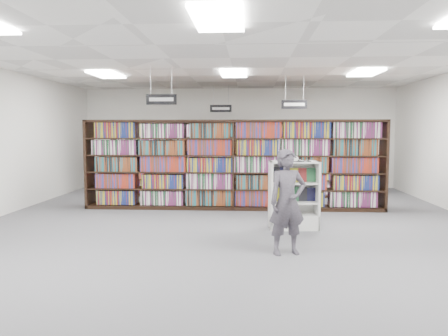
# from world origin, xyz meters

# --- Properties ---
(floor) EXTENTS (12.00, 12.00, 0.00)m
(floor) POSITION_xyz_m (0.00, 0.00, 0.00)
(floor) COLOR #4C4B50
(floor) RESTS_ON ground
(ceiling) EXTENTS (10.00, 12.00, 0.10)m
(ceiling) POSITION_xyz_m (0.00, 0.00, 3.20)
(ceiling) COLOR white
(ceiling) RESTS_ON wall_back
(wall_back) EXTENTS (10.00, 0.10, 3.20)m
(wall_back) POSITION_xyz_m (0.00, 6.00, 1.60)
(wall_back) COLOR white
(wall_back) RESTS_ON ground
(wall_front) EXTENTS (10.00, 0.10, 3.20)m
(wall_front) POSITION_xyz_m (0.00, -6.00, 1.60)
(wall_front) COLOR white
(wall_front) RESTS_ON ground
(bookshelf_row_near) EXTENTS (7.00, 0.60, 2.10)m
(bookshelf_row_near) POSITION_xyz_m (0.00, 2.00, 1.05)
(bookshelf_row_near) COLOR black
(bookshelf_row_near) RESTS_ON floor
(bookshelf_row_mid) EXTENTS (7.00, 0.60, 2.10)m
(bookshelf_row_mid) POSITION_xyz_m (0.00, 4.00, 1.05)
(bookshelf_row_mid) COLOR black
(bookshelf_row_mid) RESTS_ON floor
(bookshelf_row_far) EXTENTS (7.00, 0.60, 2.10)m
(bookshelf_row_far) POSITION_xyz_m (0.00, 5.70, 1.05)
(bookshelf_row_far) COLOR black
(bookshelf_row_far) RESTS_ON floor
(aisle_sign_left) EXTENTS (0.65, 0.02, 0.80)m
(aisle_sign_left) POSITION_xyz_m (-1.50, 1.00, 2.53)
(aisle_sign_left) COLOR #B2B2B7
(aisle_sign_left) RESTS_ON ceiling
(aisle_sign_right) EXTENTS (0.65, 0.02, 0.80)m
(aisle_sign_right) POSITION_xyz_m (1.50, 3.00, 2.53)
(aisle_sign_right) COLOR #B2B2B7
(aisle_sign_right) RESTS_ON ceiling
(aisle_sign_center) EXTENTS (0.65, 0.02, 0.80)m
(aisle_sign_center) POSITION_xyz_m (-0.50, 5.00, 2.53)
(aisle_sign_center) COLOR #B2B2B7
(aisle_sign_center) RESTS_ON ceiling
(troffer_front_center) EXTENTS (0.60, 1.20, 0.04)m
(troffer_front_center) POSITION_xyz_m (0.00, -3.00, 3.16)
(troffer_front_center) COLOR white
(troffer_front_center) RESTS_ON ceiling
(troffer_back_left) EXTENTS (0.60, 1.20, 0.04)m
(troffer_back_left) POSITION_xyz_m (-3.00, 2.00, 3.16)
(troffer_back_left) COLOR white
(troffer_back_left) RESTS_ON ceiling
(troffer_back_center) EXTENTS (0.60, 1.20, 0.04)m
(troffer_back_center) POSITION_xyz_m (0.00, 2.00, 3.16)
(troffer_back_center) COLOR white
(troffer_back_center) RESTS_ON ceiling
(troffer_back_right) EXTENTS (0.60, 1.20, 0.04)m
(troffer_back_right) POSITION_xyz_m (3.00, 2.00, 3.16)
(troffer_back_right) COLOR white
(troffer_back_right) RESTS_ON ceiling
(endcap_display) EXTENTS (0.95, 0.53, 1.28)m
(endcap_display) POSITION_xyz_m (1.21, 0.00, 0.45)
(endcap_display) COLOR white
(endcap_display) RESTS_ON floor
(open_book) EXTENTS (0.56, 0.36, 0.12)m
(open_book) POSITION_xyz_m (1.21, -0.09, 1.32)
(open_book) COLOR black
(open_book) RESTS_ON endcap_display
(shopper) EXTENTS (0.67, 0.54, 1.58)m
(shopper) POSITION_xyz_m (0.94, -1.75, 0.79)
(shopper) COLOR #4A4650
(shopper) RESTS_ON floor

